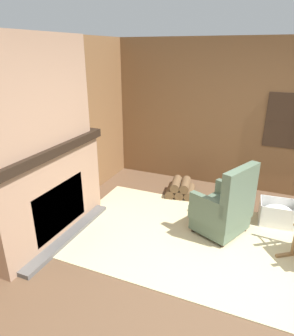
{
  "coord_description": "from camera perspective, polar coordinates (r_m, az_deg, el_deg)",
  "views": [
    {
      "loc": [
        0.23,
        -2.72,
        2.37
      ],
      "look_at": [
        -1.21,
        0.67,
        0.9
      ],
      "focal_mm": 32.0,
      "sensor_mm": 36.0,
      "label": 1
    }
  ],
  "objects": [
    {
      "name": "oil_lamp_vase",
      "position": [
        3.56,
        -25.6,
        3.29
      ],
      "size": [
        0.1,
        0.1,
        0.28
      ],
      "color": "#B24C42",
      "rests_on": "fireplace_hearth"
    },
    {
      "name": "firewood_stack",
      "position": [
        5.2,
        6.39,
        -3.89
      ],
      "size": [
        0.54,
        0.52,
        0.29
      ],
      "rotation": [
        0.0,
        0.0,
        0.18
      ],
      "color": "brown",
      "rests_on": "ground"
    },
    {
      "name": "decorative_plate_on_mantel",
      "position": [
        3.91,
        -20.31,
        6.33
      ],
      "size": [
        0.08,
        0.3,
        0.3
      ],
      "color": "#336093",
      "rests_on": "fireplace_hearth"
    },
    {
      "name": "laundry_basket",
      "position": [
        4.75,
        23.66,
        -7.85
      ],
      "size": [
        0.54,
        0.42,
        0.34
      ],
      "rotation": [
        0.0,
        0.0,
        0.08
      ],
      "color": "white",
      "rests_on": "ground"
    },
    {
      "name": "armchair",
      "position": [
        4.17,
        14.5,
        -7.62
      ],
      "size": [
        0.82,
        0.86,
        1.02
      ],
      "rotation": [
        0.0,
        0.0,
        2.72
      ],
      "color": "#516651",
      "rests_on": "ground"
    },
    {
      "name": "area_rug",
      "position": [
        4.16,
        8.79,
        -13.18
      ],
      "size": [
        3.43,
        2.12,
        0.01
      ],
      "color": "#C6B789",
      "rests_on": "ground"
    },
    {
      "name": "fireplace_hearth",
      "position": [
        4.12,
        -18.35,
        -4.4
      ],
      "size": [
        0.61,
        1.97,
        1.27
      ],
      "color": "#9E7A60",
      "rests_on": "ground"
    },
    {
      "name": "wood_panel_wall_back",
      "position": [
        5.4,
        20.52,
        8.8
      ],
      "size": [
        5.68,
        0.09,
        2.57
      ],
      "color": "brown",
      "rests_on": "ground"
    },
    {
      "name": "storage_case",
      "position": [
        4.34,
        -14.94,
        7.29
      ],
      "size": [
        0.14,
        0.26,
        0.14
      ],
      "color": "gray",
      "rests_on": "fireplace_hearth"
    },
    {
      "name": "wood_panel_wall_left",
      "position": [
        4.05,
        -22.02,
        4.6
      ],
      "size": [
        0.06,
        5.68,
        2.57
      ],
      "color": "brown",
      "rests_on": "ground"
    },
    {
      "name": "chimney_breast",
      "position": [
        3.77,
        -20.82,
        13.38
      ],
      "size": [
        0.35,
        1.65,
        1.28
      ],
      "color": "#9E7A60",
      "rests_on": "fireplace_hearth"
    },
    {
      "name": "ground_plane",
      "position": [
        3.61,
        14.53,
        -20.07
      ],
      "size": [
        14.0,
        14.0,
        0.0
      ],
      "primitive_type": "plane",
      "color": "brown"
    }
  ]
}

